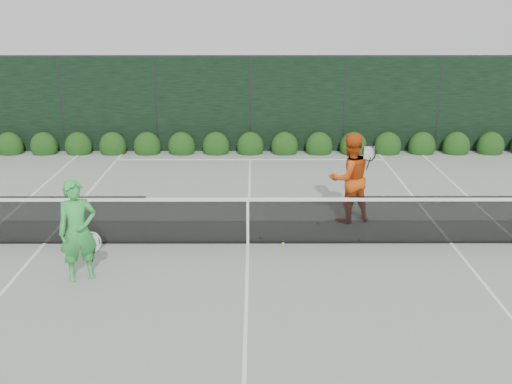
{
  "coord_description": "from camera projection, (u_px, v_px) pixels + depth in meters",
  "views": [
    {
      "loc": [
        0.14,
        -10.59,
        4.67
      ],
      "look_at": [
        0.17,
        0.3,
        1.0
      ],
      "focal_mm": 40.0,
      "sensor_mm": 36.0,
      "label": 1
    }
  ],
  "objects": [
    {
      "name": "ground",
      "position": [
        248.0,
        243.0,
        11.53
      ],
      "size": [
        80.0,
        80.0,
        0.0
      ],
      "primitive_type": "plane",
      "color": "gray",
      "rests_on": "ground"
    },
    {
      "name": "tennis_net",
      "position": [
        247.0,
        219.0,
        11.36
      ],
      "size": [
        12.9,
        0.1,
        1.07
      ],
      "color": "black",
      "rests_on": "ground"
    },
    {
      "name": "player_woman",
      "position": [
        78.0,
        231.0,
        9.81
      ],
      "size": [
        0.78,
        0.66,
        1.81
      ],
      "rotation": [
        0.0,
        0.0,
        0.42
      ],
      "color": "green",
      "rests_on": "ground"
    },
    {
      "name": "player_man",
      "position": [
        350.0,
        178.0,
        12.43
      ],
      "size": [
        1.16,
        1.03,
        1.97
      ],
      "rotation": [
        0.0,
        0.0,
        3.49
      ],
      "color": "#D24B11",
      "rests_on": "ground"
    },
    {
      "name": "court_lines",
      "position": [
        248.0,
        243.0,
        11.53
      ],
      "size": [
        11.03,
        23.83,
        0.01
      ],
      "color": "white",
      "rests_on": "ground"
    },
    {
      "name": "windscreen_fence",
      "position": [
        245.0,
        224.0,
        8.48
      ],
      "size": [
        32.0,
        21.07,
        3.06
      ],
      "color": "black",
      "rests_on": "ground"
    },
    {
      "name": "hedge_row",
      "position": [
        250.0,
        146.0,
        18.23
      ],
      "size": [
        31.66,
        0.65,
        0.94
      ],
      "color": "#16330E",
      "rests_on": "ground"
    },
    {
      "name": "tennis_balls",
      "position": [
        305.0,
        236.0,
        11.82
      ],
      "size": [
        2.07,
        1.19,
        0.07
      ],
      "color": "#C8D32E",
      "rests_on": "ground"
    }
  ]
}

